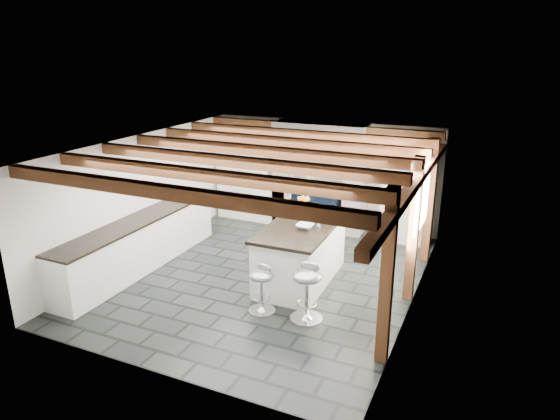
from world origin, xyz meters
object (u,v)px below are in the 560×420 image
at_px(range_cooker, 319,207).
at_px(bar_stool_far, 262,283).
at_px(bar_stool_near, 307,285).
at_px(kitchen_island, 301,252).

bearing_deg(range_cooker, bar_stool_far, -82.57).
relative_size(range_cooker, bar_stool_near, 1.12).
distance_m(kitchen_island, bar_stool_far, 1.22).
bearing_deg(bar_stool_far, range_cooker, 112.91).
bearing_deg(bar_stool_near, bar_stool_far, -175.86).
xyz_separation_m(bar_stool_near, bar_stool_far, (-0.69, -0.06, -0.08)).
xyz_separation_m(kitchen_island, bar_stool_near, (0.56, -1.16, 0.04)).
distance_m(range_cooker, kitchen_island, 2.66).
relative_size(kitchen_island, bar_stool_near, 2.30).
bearing_deg(range_cooker, kitchen_island, -76.42).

